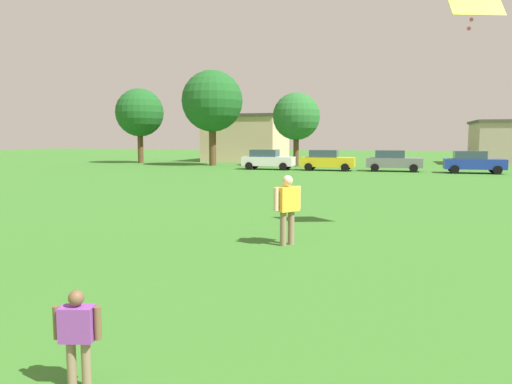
% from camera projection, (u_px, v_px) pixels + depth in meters
% --- Properties ---
extents(ground_plane, '(160.00, 160.00, 0.00)m').
position_uv_depth(ground_plane, '(301.00, 181.00, 30.45)').
color(ground_plane, '#387528').
extents(child_kite_flyer, '(0.49, 0.27, 1.06)m').
position_uv_depth(child_kite_flyer, '(78.00, 331.00, 5.12)').
color(child_kite_flyer, '#8C7259').
rests_on(child_kite_flyer, ground).
extents(adult_bystander, '(0.60, 0.67, 1.73)m').
position_uv_depth(adult_bystander, '(287.00, 204.00, 12.05)').
color(adult_bystander, '#8C7259').
rests_on(adult_bystander, ground).
extents(kite, '(1.53, 1.07, 1.18)m').
position_uv_depth(kite, '(474.00, 2.00, 12.57)').
color(kite, yellow).
extents(parked_car_white_0, '(4.30, 2.02, 1.68)m').
position_uv_depth(parked_car_white_0, '(268.00, 159.00, 41.65)').
color(parked_car_white_0, white).
rests_on(parked_car_white_0, ground).
extents(parked_car_yellow_1, '(4.30, 2.02, 1.68)m').
position_uv_depth(parked_car_yellow_1, '(327.00, 160.00, 40.29)').
color(parked_car_yellow_1, yellow).
rests_on(parked_car_yellow_1, ground).
extents(parked_car_gray_2, '(4.30, 2.02, 1.68)m').
position_uv_depth(parked_car_gray_2, '(393.00, 161.00, 39.24)').
color(parked_car_gray_2, slate).
rests_on(parked_car_gray_2, ground).
extents(parked_car_blue_3, '(4.30, 2.02, 1.68)m').
position_uv_depth(parked_car_blue_3, '(473.00, 162.00, 37.06)').
color(parked_car_blue_3, '#1E38AD').
rests_on(parked_car_blue_3, ground).
extents(tree_far_left, '(5.05, 5.05, 7.87)m').
position_uv_depth(tree_far_left, '(140.00, 113.00, 52.17)').
color(tree_far_left, brown).
rests_on(tree_far_left, ground).
extents(tree_center, '(5.84, 5.84, 9.09)m').
position_uv_depth(tree_center, '(212.00, 101.00, 47.04)').
color(tree_center, brown).
rests_on(tree_center, ground).
extents(tree_far_right, '(4.41, 4.41, 6.88)m').
position_uv_depth(tree_far_right, '(296.00, 117.00, 45.94)').
color(tree_far_right, brown).
rests_on(tree_far_right, ground).
extents(house_left, '(8.58, 8.97, 5.28)m').
position_uv_depth(house_left, '(247.00, 138.00, 57.21)').
color(house_left, beige).
rests_on(house_left, ground).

